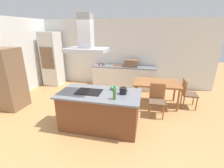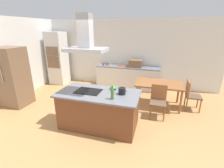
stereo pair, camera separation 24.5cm
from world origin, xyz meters
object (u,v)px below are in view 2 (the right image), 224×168
(cooktop, at_px, (88,91))
(dining_table, at_px, (159,86))
(cutting_board, at_px, (122,65))
(countertop_microwave, at_px, (136,63))
(coffee_mug_blue, at_px, (107,64))
(range_hood, at_px, (86,40))
(tea_kettle, at_px, (122,91))
(wall_oven_stack, at_px, (58,58))
(olive_oil_bottle, at_px, (112,94))
(coffee_mug_red, at_px, (104,64))
(coffee_mug_yellow, at_px, (110,64))
(chair_facing_island, at_px, (158,99))
(refrigerator, at_px, (13,77))
(mixing_bowl, at_px, (113,88))
(chair_at_right_end, at_px, (191,94))

(cooktop, relative_size, dining_table, 0.43)
(cutting_board, bearing_deg, countertop_microwave, -5.21)
(coffee_mug_blue, distance_m, range_hood, 3.10)
(tea_kettle, bearing_deg, cutting_board, 102.99)
(wall_oven_stack, bearing_deg, olive_oil_bottle, -41.22)
(cutting_board, relative_size, range_hood, 0.38)
(cooktop, relative_size, coffee_mug_red, 6.67)
(coffee_mug_yellow, height_order, cutting_board, coffee_mug_yellow)
(countertop_microwave, distance_m, chair_facing_island, 2.24)
(wall_oven_stack, distance_m, refrigerator, 2.27)
(coffee_mug_red, relative_size, dining_table, 0.06)
(countertop_microwave, bearing_deg, cutting_board, 174.79)
(mixing_bowl, height_order, chair_at_right_end, mixing_bowl)
(tea_kettle, relative_size, chair_at_right_end, 0.25)
(olive_oil_bottle, bearing_deg, cooktop, 158.89)
(coffee_mug_red, distance_m, range_hood, 3.09)
(refrigerator, height_order, range_hood, range_hood)
(countertop_microwave, bearing_deg, coffee_mug_yellow, 179.00)
(mixing_bowl, distance_m, countertop_microwave, 2.60)
(coffee_mug_blue, xyz_separation_m, cutting_board, (0.61, 0.09, -0.04))
(coffee_mug_red, height_order, range_hood, range_hood)
(olive_oil_bottle, height_order, cutting_board, olive_oil_bottle)
(mixing_bowl, xyz_separation_m, dining_table, (1.10, 1.29, -0.28))
(refrigerator, bearing_deg, wall_oven_stack, 87.98)
(tea_kettle, distance_m, mixing_bowl, 0.36)
(olive_oil_bottle, distance_m, countertop_microwave, 3.14)
(coffee_mug_yellow, distance_m, wall_oven_stack, 2.31)
(olive_oil_bottle, relative_size, coffee_mug_red, 3.26)
(countertop_microwave, distance_m, cutting_board, 0.57)
(wall_oven_stack, bearing_deg, chair_at_right_end, -11.56)
(tea_kettle, xyz_separation_m, coffee_mug_yellow, (-1.16, 2.84, -0.03))
(olive_oil_bottle, bearing_deg, cutting_board, 99.34)
(countertop_microwave, bearing_deg, chair_facing_island, -64.37)
(countertop_microwave, distance_m, chair_at_right_end, 2.33)
(cooktop, bearing_deg, range_hood, 0.00)
(countertop_microwave, bearing_deg, coffee_mug_blue, -177.86)
(wall_oven_stack, height_order, refrigerator, wall_oven_stack)
(wall_oven_stack, xyz_separation_m, refrigerator, (-0.08, -2.26, -0.19))
(cooktop, height_order, dining_table, cooktop)
(mixing_bowl, bearing_deg, cooktop, -151.87)
(tea_kettle, xyz_separation_m, range_hood, (-0.81, -0.06, 1.12))
(coffee_mug_red, bearing_deg, wall_oven_stack, -175.52)
(chair_facing_island, relative_size, range_hood, 0.99)
(coffee_mug_blue, bearing_deg, countertop_microwave, 2.14)
(chair_at_right_end, bearing_deg, tea_kettle, -138.88)
(cooktop, distance_m, cutting_board, 2.93)
(wall_oven_stack, relative_size, dining_table, 1.57)
(coffee_mug_red, distance_m, coffee_mug_yellow, 0.26)
(olive_oil_bottle, bearing_deg, mixing_bowl, 104.20)
(dining_table, bearing_deg, coffee_mug_red, 151.35)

